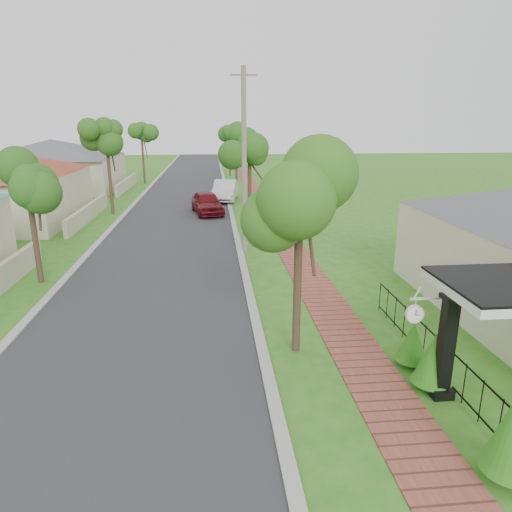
{
  "coord_description": "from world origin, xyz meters",
  "views": [
    {
      "loc": [
        -0.61,
        -9.83,
        6.16
      ],
      "look_at": [
        0.89,
        5.81,
        1.5
      ],
      "focal_mm": 32.0,
      "sensor_mm": 36.0,
      "label": 1
    }
  ],
  "objects_px": {
    "parked_car_red": "(207,203)",
    "parked_car_white": "(225,191)",
    "porch_post": "(445,353)",
    "utility_pole": "(244,162)",
    "near_tree": "(300,201)",
    "station_clock": "(415,313)"
  },
  "relations": [
    {
      "from": "porch_post",
      "to": "station_clock",
      "type": "xyz_separation_m",
      "value": [
        -0.61,
        0.4,
        0.83
      ]
    },
    {
      "from": "parked_car_red",
      "to": "parked_car_white",
      "type": "height_order",
      "value": "parked_car_white"
    },
    {
      "from": "porch_post",
      "to": "utility_pole",
      "type": "height_order",
      "value": "utility_pole"
    },
    {
      "from": "porch_post",
      "to": "near_tree",
      "type": "xyz_separation_m",
      "value": [
        -2.96,
        2.5,
        3.08
      ]
    },
    {
      "from": "parked_car_white",
      "to": "utility_pole",
      "type": "height_order",
      "value": "utility_pole"
    },
    {
      "from": "porch_post",
      "to": "station_clock",
      "type": "height_order",
      "value": "porch_post"
    },
    {
      "from": "utility_pole",
      "to": "near_tree",
      "type": "bearing_deg",
      "value": -86.15
    },
    {
      "from": "porch_post",
      "to": "parked_car_white",
      "type": "distance_m",
      "value": 28.02
    },
    {
      "from": "parked_car_white",
      "to": "parked_car_red",
      "type": "bearing_deg",
      "value": -97.28
    },
    {
      "from": "parked_car_red",
      "to": "utility_pole",
      "type": "relative_size",
      "value": 0.52
    },
    {
      "from": "parked_car_red",
      "to": "station_clock",
      "type": "height_order",
      "value": "station_clock"
    },
    {
      "from": "station_clock",
      "to": "parked_car_white",
      "type": "bearing_deg",
      "value": 97.38
    },
    {
      "from": "porch_post",
      "to": "utility_pole",
      "type": "distance_m",
      "value": 13.64
    },
    {
      "from": "parked_car_white",
      "to": "station_clock",
      "type": "relative_size",
      "value": 6.15
    },
    {
      "from": "porch_post",
      "to": "parked_car_red",
      "type": "relative_size",
      "value": 0.57
    },
    {
      "from": "near_tree",
      "to": "station_clock",
      "type": "distance_m",
      "value": 3.87
    },
    {
      "from": "near_tree",
      "to": "utility_pole",
      "type": "distance_m",
      "value": 10.27
    },
    {
      "from": "parked_car_red",
      "to": "parked_car_white",
      "type": "bearing_deg",
      "value": 64.63
    },
    {
      "from": "station_clock",
      "to": "near_tree",
      "type": "bearing_deg",
      "value": 138.22
    },
    {
      "from": "near_tree",
      "to": "utility_pole",
      "type": "relative_size",
      "value": 0.62
    },
    {
      "from": "parked_car_white",
      "to": "near_tree",
      "type": "xyz_separation_m",
      "value": [
        1.19,
        -25.21,
        3.4
      ]
    },
    {
      "from": "near_tree",
      "to": "station_clock",
      "type": "bearing_deg",
      "value": -41.78
    }
  ]
}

